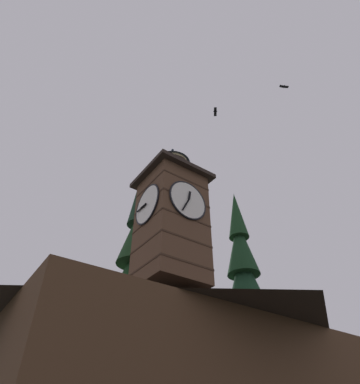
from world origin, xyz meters
name	(u,v)px	position (x,y,z in m)	size (l,w,h in m)	color
building_main	(186,374)	(1.74, -0.75, 3.71)	(15.36, 9.87, 7.25)	#4C3321
clock_tower	(171,217)	(2.38, -1.10, 11.34)	(3.72, 3.72, 9.32)	brown
pine_tree_behind	(130,319)	(1.51, -6.71, 7.37)	(5.16, 5.16, 19.27)	#473323
pine_tree_aside	(250,324)	(-6.99, -5.07, 8.09)	(5.16, 5.16, 19.53)	#473323
moon	(150,354)	(-17.59, -36.83, 12.71)	(2.29, 2.29, 2.29)	silver
flying_bird_high	(284,87)	(-2.94, 4.65, 20.96)	(0.64, 0.44, 0.13)	black
flying_bird_low	(215,111)	(0.87, 1.61, 18.67)	(0.59, 0.66, 0.14)	black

